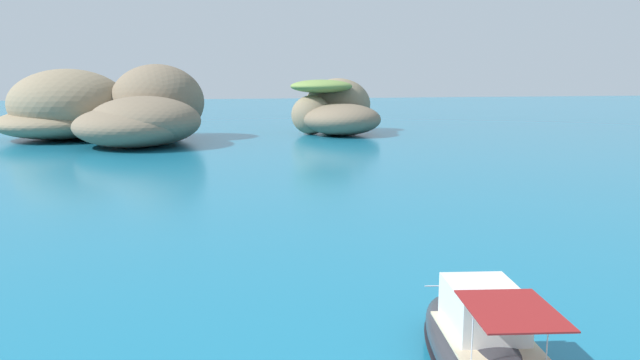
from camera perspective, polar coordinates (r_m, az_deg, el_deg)
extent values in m
ellipsoid|color=#84755B|center=(80.10, -23.03, 6.76)|extent=(15.40, 16.12, 8.60)
ellipsoid|color=#756651|center=(69.30, -16.52, 5.49)|extent=(15.45, 17.04, 5.53)
ellipsoid|color=#84755B|center=(80.94, -23.41, 5.12)|extent=(21.24, 22.17, 3.97)
ellipsoid|color=#756651|center=(68.17, -17.77, 4.94)|extent=(17.50, 17.79, 4.53)
ellipsoid|color=#756651|center=(76.45, -15.38, 7.29)|extent=(15.14, 14.80, 9.17)
ellipsoid|color=#84755B|center=(84.06, 1.74, 7.26)|extent=(9.32, 7.32, 7.42)
ellipsoid|color=#756651|center=(78.38, 2.09, 5.88)|extent=(11.96, 12.53, 4.20)
ellipsoid|color=#84755B|center=(79.38, -0.84, 6.30)|extent=(5.81, 5.49, 5.19)
ellipsoid|color=olive|center=(80.09, 0.13, 9.03)|extent=(8.34, 7.58, 1.77)
ellipsoid|color=#2D2D33|center=(16.05, 15.74, -16.30)|extent=(3.72, 8.47, 1.39)
cube|color=#C6B793|center=(15.28, 16.60, -15.29)|extent=(2.77, 4.78, 0.06)
cube|color=silver|center=(15.92, 15.47, -11.80)|extent=(2.06, 2.54, 1.15)
cube|color=#2D4756|center=(16.92, 14.23, -10.02)|extent=(1.62, 0.51, 0.61)
cylinder|color=silver|center=(18.56, 12.68, -9.91)|extent=(1.70, 0.31, 0.04)
cube|color=maroon|center=(14.06, 18.00, -11.82)|extent=(2.28, 2.73, 0.04)
cylinder|color=silver|center=(14.04, 14.47, -14.58)|extent=(0.03, 0.03, 1.31)
cylinder|color=silver|center=(14.63, 21.10, -13.92)|extent=(0.03, 0.03, 1.31)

